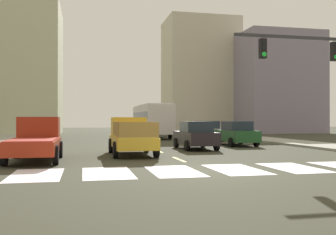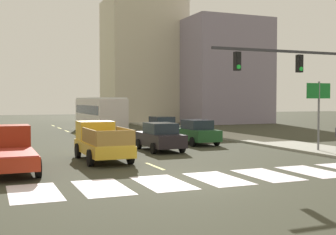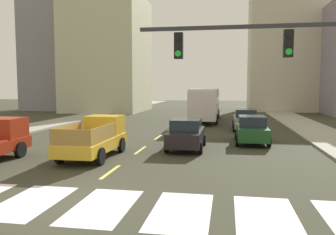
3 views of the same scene
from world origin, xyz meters
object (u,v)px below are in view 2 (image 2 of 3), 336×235
(sedan_near_right, at_px, (160,137))
(sedan_near_left, at_px, (161,127))
(sedan_far, at_px, (196,132))
(direction_sign_green, at_px, (319,101))
(pickup_stakebed, at_px, (101,142))
(traffic_signal_gantry, at_px, (318,78))
(pickup_dark, at_px, (10,150))
(city_bus, at_px, (99,112))

(sedan_near_right, bearing_deg, sedan_near_left, 66.53)
(sedan_far, xyz_separation_m, direction_sign_green, (4.54, -7.12, 2.17))
(sedan_far, relative_size, direction_sign_green, 1.05)
(pickup_stakebed, xyz_separation_m, sedan_near_right, (4.32, 2.67, -0.08))
(sedan_near_right, relative_size, traffic_signal_gantry, 0.51)
(sedan_near_right, bearing_deg, pickup_stakebed, -149.89)
(pickup_dark, bearing_deg, pickup_stakebed, 25.61)
(pickup_dark, xyz_separation_m, city_bus, (8.91, 20.93, 1.03))
(sedan_near_left, bearing_deg, direction_sign_green, -70.66)
(sedan_near_right, distance_m, direction_sign_green, 9.66)
(sedan_far, bearing_deg, sedan_near_right, -144.24)
(sedan_far, bearing_deg, pickup_dark, -149.08)
(city_bus, relative_size, direction_sign_green, 2.57)
(pickup_stakebed, distance_m, city_bus, 19.31)
(pickup_stakebed, xyz_separation_m, sedan_near_left, (8.05, 11.99, -0.08))
(pickup_dark, xyz_separation_m, direction_sign_green, (17.18, 0.43, 2.11))
(sedan_near_right, relative_size, sedan_near_left, 1.00)
(city_bus, relative_size, sedan_far, 2.45)
(sedan_far, distance_m, traffic_signal_gantry, 11.24)
(city_bus, height_order, sedan_near_right, city_bus)
(city_bus, distance_m, sedan_far, 13.94)
(traffic_signal_gantry, distance_m, direction_sign_green, 4.86)
(pickup_dark, relative_size, direction_sign_green, 1.24)
(sedan_far, relative_size, traffic_signal_gantry, 0.51)
(city_bus, bearing_deg, direction_sign_green, -67.78)
(pickup_stakebed, xyz_separation_m, city_bus, (4.37, 18.78, 1.02))
(sedan_near_right, height_order, sedan_near_left, same)
(pickup_dark, xyz_separation_m, sedan_near_left, (12.59, 14.15, -0.06))
(city_bus, height_order, direction_sign_green, direction_sign_green)
(sedan_near_right, xyz_separation_m, sedan_far, (3.79, 2.72, 0.00))
(pickup_stakebed, relative_size, sedan_near_left, 1.18)
(pickup_dark, distance_m, city_bus, 22.78)
(city_bus, xyz_separation_m, traffic_signal_gantry, (5.14, -24.03, 2.23))
(pickup_dark, height_order, traffic_signal_gantry, traffic_signal_gantry)
(traffic_signal_gantry, bearing_deg, direction_sign_green, 48.38)
(pickup_dark, relative_size, sedan_far, 1.18)
(city_bus, xyz_separation_m, sedan_near_right, (-0.05, -16.10, -1.09))
(pickup_stakebed, height_order, city_bus, city_bus)
(direction_sign_green, bearing_deg, pickup_stakebed, 172.24)
(traffic_signal_gantry, bearing_deg, pickup_stakebed, 151.08)
(pickup_dark, bearing_deg, direction_sign_green, 1.65)
(sedan_near_left, distance_m, direction_sign_green, 14.63)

